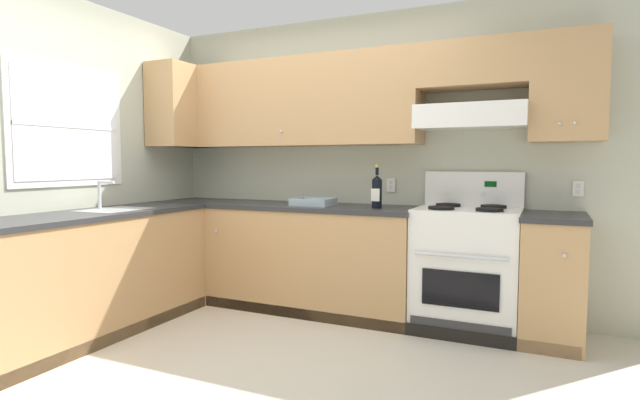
# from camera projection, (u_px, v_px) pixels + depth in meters

# --- Properties ---
(ground_plane) EXTENTS (7.04, 7.04, 0.00)m
(ground_plane) POSITION_uv_depth(u_px,v_px,m) (233.00, 361.00, 3.18)
(ground_plane) COLOR beige
(wall_back) EXTENTS (4.68, 0.57, 2.55)m
(wall_back) POSITION_uv_depth(u_px,v_px,m) (371.00, 139.00, 4.29)
(wall_back) COLOR #B7BAA3
(wall_back) RESTS_ON ground_plane
(wall_left) EXTENTS (0.47, 4.00, 2.55)m
(wall_left) POSITION_uv_depth(u_px,v_px,m) (81.00, 154.00, 3.95)
(wall_left) COLOR #B7BAA3
(wall_left) RESTS_ON ground_plane
(counter_back_run) EXTENTS (3.60, 0.65, 0.91)m
(counter_back_run) POSITION_uv_depth(u_px,v_px,m) (315.00, 258.00, 4.28)
(counter_back_run) COLOR tan
(counter_back_run) RESTS_ON ground_plane
(counter_left_run) EXTENTS (0.63, 1.91, 1.13)m
(counter_left_run) POSITION_uv_depth(u_px,v_px,m) (92.00, 273.00, 3.66)
(counter_left_run) COLOR tan
(counter_left_run) RESTS_ON ground_plane
(stove) EXTENTS (0.76, 0.62, 1.20)m
(stove) POSITION_uv_depth(u_px,v_px,m) (466.00, 268.00, 3.76)
(stove) COLOR white
(stove) RESTS_ON ground_plane
(wine_bottle) EXTENTS (0.08, 0.08, 0.35)m
(wine_bottle) POSITION_uv_depth(u_px,v_px,m) (377.00, 191.00, 3.93)
(wine_bottle) COLOR black
(wine_bottle) RESTS_ON counter_back_run
(bowl) EXTENTS (0.33, 0.27, 0.06)m
(bowl) POSITION_uv_depth(u_px,v_px,m) (313.00, 203.00, 4.20)
(bowl) COLOR #9EADB7
(bowl) RESTS_ON counter_back_run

